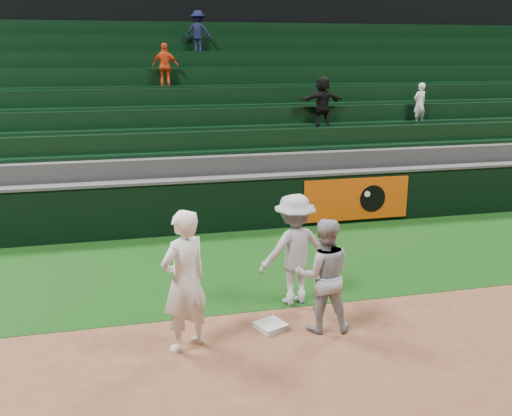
{
  "coord_description": "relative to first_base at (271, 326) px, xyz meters",
  "views": [
    {
      "loc": [
        -2.34,
        -7.09,
        3.95
      ],
      "look_at": [
        -0.09,
        2.3,
        1.3
      ],
      "focal_mm": 40.0,
      "sensor_mm": 36.0,
      "label": 1
    }
  ],
  "objects": [
    {
      "name": "base_coach",
      "position": [
        0.6,
        0.81,
        0.87
      ],
      "size": [
        1.27,
        0.88,
        1.81
      ],
      "primitive_type": "imported",
      "rotation": [
        0.0,
        0.0,
        3.33
      ],
      "color": "#A7A9B5",
      "rests_on": "foul_grass"
    },
    {
      "name": "first_base",
      "position": [
        0.0,
        0.0,
        0.0
      ],
      "size": [
        0.51,
        0.51,
        0.09
      ],
      "primitive_type": "cube",
      "rotation": [
        0.0,
        0.0,
        0.38
      ],
      "color": "silver",
      "rests_on": "ground"
    },
    {
      "name": "field_wall",
      "position": [
        0.37,
        4.91,
        0.59
      ],
      "size": [
        36.0,
        0.45,
        1.25
      ],
      "color": "black",
      "rests_on": "ground"
    },
    {
      "name": "foul_grass",
      "position": [
        0.34,
        2.71,
        -0.04
      ],
      "size": [
        36.0,
        4.2,
        0.01
      ],
      "primitive_type": "cube",
      "color": "black",
      "rests_on": "ground"
    },
    {
      "name": "baserunner",
      "position": [
        0.73,
        -0.17,
        0.8
      ],
      "size": [
        0.92,
        0.77,
        1.69
      ],
      "primitive_type": "imported",
      "rotation": [
        0.0,
        0.0,
        2.97
      ],
      "color": "#A0A3AA",
      "rests_on": "ground"
    },
    {
      "name": "stadium_seating",
      "position": [
        0.34,
        8.68,
        1.66
      ],
      "size": [
        36.0,
        5.95,
        5.11
      ],
      "color": "#323234",
      "rests_on": "ground"
    },
    {
      "name": "ground",
      "position": [
        0.34,
        -0.29,
        -0.04
      ],
      "size": [
        70.0,
        70.0,
        0.0
      ],
      "primitive_type": "plane",
      "color": "brown",
      "rests_on": "ground"
    },
    {
      "name": "first_baseman",
      "position": [
        -1.28,
        -0.26,
        0.95
      ],
      "size": [
        0.86,
        0.78,
        1.98
      ],
      "primitive_type": "imported",
      "rotation": [
        0.0,
        0.0,
        3.68
      ],
      "color": "white",
      "rests_on": "ground"
    }
  ]
}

